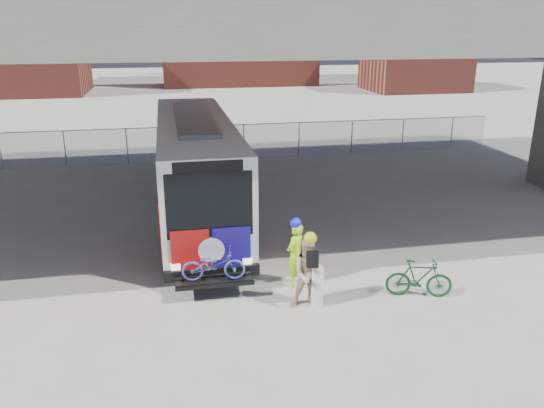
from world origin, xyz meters
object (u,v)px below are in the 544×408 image
object	(u,v)px
bollard	(318,284)
cyclist_tan	(309,272)
cyclist_hivis	(295,253)
bus	(196,159)
bike_parked	(419,278)

from	to	relation	value
bollard	cyclist_tan	world-z (taller)	cyclist_tan
bollard	cyclist_hivis	bearing A→B (deg)	102.35
bollard	cyclist_hivis	world-z (taller)	cyclist_hivis
bus	bollard	size ratio (longest dim) A/B	11.22
bus	cyclist_tan	size ratio (longest dim) A/B	6.43
cyclist_tan	bollard	bearing A→B (deg)	-4.63
cyclist_hivis	cyclist_tan	bearing A→B (deg)	51.31
bollard	cyclist_hivis	xyz separation A→B (m)	(-0.27, 1.25, 0.32)
cyclist_hivis	cyclist_tan	world-z (taller)	cyclist_tan
bus	cyclist_hivis	bearing A→B (deg)	-70.71
bus	bollard	world-z (taller)	bus
bus	cyclist_hivis	xyz separation A→B (m)	(2.22, -6.33, -1.17)
bus	bike_parked	xyz separation A→B (m)	(5.21, -7.60, -1.60)
cyclist_tan	bike_parked	xyz separation A→B (m)	(2.93, -0.05, -0.43)
bus	bollard	distance (m)	8.12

